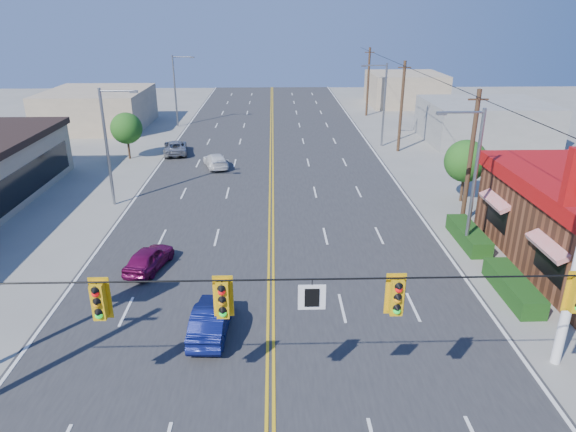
{
  "coord_description": "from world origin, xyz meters",
  "views": [
    {
      "loc": [
        0.22,
        -11.99,
        12.64
      ],
      "look_at": [
        0.95,
        13.97,
        2.2
      ],
      "focal_mm": 32.0,
      "sensor_mm": 36.0,
      "label": 1
    }
  ],
  "objects_px": {
    "car_white": "(216,161)",
    "car_silver": "(175,148)",
    "signal_span": "(263,316)",
    "car_blue": "(211,321)",
    "car_magenta": "(149,259)"
  },
  "relations": [
    {
      "from": "car_blue",
      "to": "car_white",
      "type": "xyz_separation_m",
      "value": [
        -2.34,
        24.57,
        -0.07
      ]
    },
    {
      "from": "signal_span",
      "to": "car_silver",
      "type": "height_order",
      "value": "signal_span"
    },
    {
      "from": "car_magenta",
      "to": "car_silver",
      "type": "bearing_deg",
      "value": -68.65
    },
    {
      "from": "car_magenta",
      "to": "car_white",
      "type": "height_order",
      "value": "car_magenta"
    },
    {
      "from": "car_magenta",
      "to": "car_blue",
      "type": "distance_m",
      "value": 7.02
    },
    {
      "from": "car_blue",
      "to": "signal_span",
      "type": "bearing_deg",
      "value": 113.46
    },
    {
      "from": "car_white",
      "to": "car_silver",
      "type": "distance_m",
      "value": 6.22
    },
    {
      "from": "car_blue",
      "to": "car_magenta",
      "type": "bearing_deg",
      "value": -53.65
    },
    {
      "from": "signal_span",
      "to": "car_blue",
      "type": "xyz_separation_m",
      "value": [
        -2.35,
        6.25,
        -4.23
      ]
    },
    {
      "from": "car_blue",
      "to": "car_silver",
      "type": "height_order",
      "value": "car_blue"
    },
    {
      "from": "signal_span",
      "to": "car_magenta",
      "type": "xyz_separation_m",
      "value": [
        -6.22,
        12.1,
        -4.27
      ]
    },
    {
      "from": "car_magenta",
      "to": "signal_span",
      "type": "bearing_deg",
      "value": 131.94
    },
    {
      "from": "car_white",
      "to": "car_blue",
      "type": "bearing_deg",
      "value": 77.71
    },
    {
      "from": "signal_span",
      "to": "car_blue",
      "type": "bearing_deg",
      "value": 110.61
    },
    {
      "from": "signal_span",
      "to": "car_blue",
      "type": "relative_size",
      "value": 6.12
    }
  ]
}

